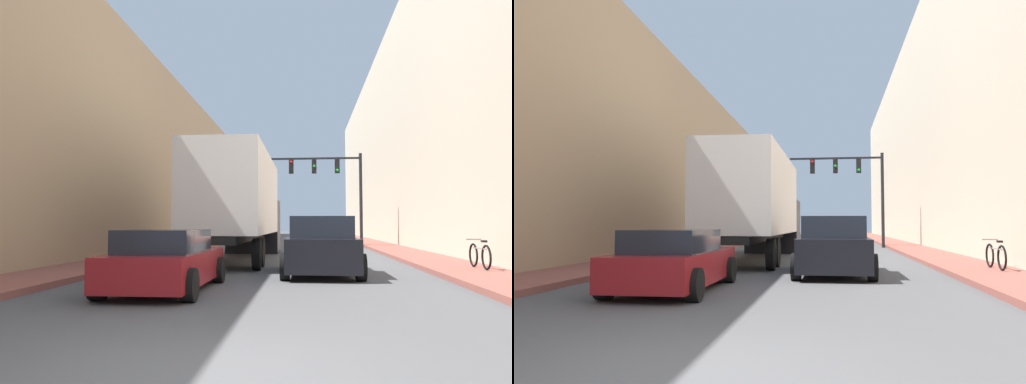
% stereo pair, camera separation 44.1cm
% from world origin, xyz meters
% --- Properties ---
extents(ground_plane, '(200.00, 200.00, 0.00)m').
position_xyz_m(ground_plane, '(0.00, 0.00, 0.00)').
color(ground_plane, '#4C4C4F').
extents(sidewalk_right, '(2.24, 80.00, 0.15)m').
position_xyz_m(sidewalk_right, '(5.79, 30.00, 0.07)').
color(sidewalk_right, brown).
rests_on(sidewalk_right, ground).
extents(sidewalk_left, '(2.24, 80.00, 0.15)m').
position_xyz_m(sidewalk_left, '(-5.79, 30.00, 0.07)').
color(sidewalk_left, brown).
rests_on(sidewalk_left, ground).
extents(building_right, '(6.00, 80.00, 15.43)m').
position_xyz_m(building_right, '(9.91, 30.00, 7.72)').
color(building_right, beige).
rests_on(building_right, ground).
extents(building_left, '(6.00, 80.00, 10.44)m').
position_xyz_m(building_left, '(-9.91, 30.00, 5.22)').
color(building_left, tan).
rests_on(building_left, ground).
extents(semi_truck, '(2.60, 12.42, 4.13)m').
position_xyz_m(semi_truck, '(-1.63, 15.81, 2.30)').
color(semi_truck, silver).
rests_on(semi_truck, ground).
extents(sedan_car, '(2.02, 4.40, 1.33)m').
position_xyz_m(sedan_car, '(-1.98, 6.00, 0.64)').
color(sedan_car, maroon).
rests_on(sedan_car, ground).
extents(suv_car, '(2.19, 4.57, 1.67)m').
position_xyz_m(suv_car, '(1.49, 9.87, 0.79)').
color(suv_car, black).
rests_on(suv_car, ground).
extents(traffic_signal_gantry, '(5.96, 0.35, 5.97)m').
position_xyz_m(traffic_signal_gantry, '(2.90, 27.23, 4.27)').
color(traffic_signal_gantry, black).
rests_on(traffic_signal_gantry, ground).
extents(parked_bicycle, '(0.44, 1.82, 0.86)m').
position_xyz_m(parked_bicycle, '(6.16, 10.61, 0.53)').
color(parked_bicycle, black).
rests_on(parked_bicycle, sidewalk_right).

